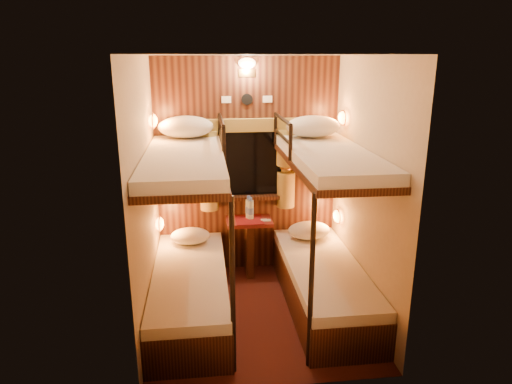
{
  "coord_description": "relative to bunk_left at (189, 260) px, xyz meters",
  "views": [
    {
      "loc": [
        -0.49,
        -3.88,
        2.39
      ],
      "look_at": [
        -0.01,
        0.15,
        1.18
      ],
      "focal_mm": 32.0,
      "sensor_mm": 36.0,
      "label": 1
    }
  ],
  "objects": [
    {
      "name": "back_fixtures",
      "position": [
        0.65,
        0.93,
        1.69
      ],
      "size": [
        0.54,
        0.09,
        0.48
      ],
      "color": "black",
      "rests_on": "back_panel"
    },
    {
      "name": "reading_lamps",
      "position": [
        0.65,
        0.63,
        0.68
      ],
      "size": [
        2.0,
        0.2,
        1.25
      ],
      "color": "orange",
      "rests_on": "wall_left"
    },
    {
      "name": "wall_front",
      "position": [
        0.65,
        -1.12,
        0.64
      ],
      "size": [
        2.4,
        0.0,
        2.4
      ],
      "primitive_type": "plane",
      "rotation": [
        -1.57,
        0.0,
        0.0
      ],
      "color": "#C6B293",
      "rests_on": "floor"
    },
    {
      "name": "bottle_right",
      "position": [
        0.65,
        0.84,
        0.2
      ],
      "size": [
        0.07,
        0.07,
        0.26
      ],
      "rotation": [
        0.0,
        0.0,
        -0.09
      ],
      "color": "#99BFE5",
      "rests_on": "table"
    },
    {
      "name": "bottle_left",
      "position": [
        0.67,
        0.81,
        0.2
      ],
      "size": [
        0.07,
        0.07,
        0.25
      ],
      "rotation": [
        0.0,
        0.0,
        0.08
      ],
      "color": "#99BFE5",
      "rests_on": "table"
    },
    {
      "name": "pillow_upper_left",
      "position": [
        -0.0,
        0.75,
        1.14
      ],
      "size": [
        0.56,
        0.4,
        0.22
      ],
      "primitive_type": "ellipsoid",
      "color": "white",
      "rests_on": "bunk_left"
    },
    {
      "name": "floor",
      "position": [
        0.65,
        -0.07,
        -0.56
      ],
      "size": [
        2.1,
        2.1,
        0.0
      ],
      "primitive_type": "plane",
      "color": "#3C1010",
      "rests_on": "ground"
    },
    {
      "name": "sachet_b",
      "position": [
        0.81,
        0.75,
        0.09
      ],
      "size": [
        0.07,
        0.05,
        0.01
      ],
      "primitive_type": "cube",
      "rotation": [
        0.0,
        0.0,
        0.0
      ],
      "color": "silver",
      "rests_on": "table"
    },
    {
      "name": "wall_right",
      "position": [
        1.65,
        -0.07,
        0.64
      ],
      "size": [
        0.0,
        2.4,
        2.4
      ],
      "primitive_type": "plane",
      "rotation": [
        1.57,
        0.0,
        -1.57
      ],
      "color": "#C6B293",
      "rests_on": "floor"
    },
    {
      "name": "ceiling",
      "position": [
        0.65,
        -0.07,
        1.84
      ],
      "size": [
        2.1,
        2.1,
        0.0
      ],
      "primitive_type": "plane",
      "rotation": [
        3.14,
        0.0,
        0.0
      ],
      "color": "silver",
      "rests_on": "wall_back"
    },
    {
      "name": "window",
      "position": [
        0.65,
        0.94,
        0.62
      ],
      "size": [
        1.0,
        0.12,
        0.79
      ],
      "color": "black",
      "rests_on": "back_panel"
    },
    {
      "name": "bunk_right",
      "position": [
        1.3,
        0.0,
        0.0
      ],
      "size": [
        0.72,
        1.9,
        1.82
      ],
      "color": "black",
      "rests_on": "floor"
    },
    {
      "name": "pillow_upper_right",
      "position": [
        1.3,
        0.63,
        1.14
      ],
      "size": [
        0.56,
        0.4,
        0.22
      ],
      "primitive_type": "ellipsoid",
      "color": "white",
      "rests_on": "bunk_right"
    },
    {
      "name": "sachet_a",
      "position": [
        0.84,
        0.73,
        0.09
      ],
      "size": [
        0.09,
        0.07,
        0.01
      ],
      "primitive_type": "cube",
      "rotation": [
        0.0,
        0.0,
        -0.06
      ],
      "color": "silver",
      "rests_on": "table"
    },
    {
      "name": "back_panel",
      "position": [
        0.65,
        0.97,
        0.64
      ],
      "size": [
        2.0,
        0.03,
        2.4
      ],
      "primitive_type": "cube",
      "color": "black",
      "rests_on": "floor"
    },
    {
      "name": "bunk_left",
      "position": [
        0.0,
        0.0,
        0.0
      ],
      "size": [
        0.72,
        1.9,
        1.82
      ],
      "color": "black",
      "rests_on": "floor"
    },
    {
      "name": "pillow_lower_right",
      "position": [
        1.3,
        0.64,
        -0.01
      ],
      "size": [
        0.47,
        0.33,
        0.18
      ],
      "primitive_type": "ellipsoid",
      "color": "white",
      "rests_on": "bunk_right"
    },
    {
      "name": "wall_left",
      "position": [
        -0.35,
        -0.07,
        0.64
      ],
      "size": [
        0.0,
        2.4,
        2.4
      ],
      "primitive_type": "plane",
      "rotation": [
        1.57,
        0.0,
        1.57
      ],
      "color": "#C6B293",
      "rests_on": "floor"
    },
    {
      "name": "pillow_lower_left",
      "position": [
        -0.0,
        0.65,
        -0.02
      ],
      "size": [
        0.42,
        0.3,
        0.17
      ],
      "primitive_type": "ellipsoid",
      "color": "white",
      "rests_on": "bunk_left"
    },
    {
      "name": "curtains",
      "position": [
        0.65,
        0.9,
        0.71
      ],
      "size": [
        1.1,
        0.22,
        1.0
      ],
      "color": "olive",
      "rests_on": "back_panel"
    },
    {
      "name": "table",
      "position": [
        0.65,
        0.78,
        -0.14
      ],
      "size": [
        0.5,
        0.34,
        0.66
      ],
      "color": "maroon",
      "rests_on": "floor"
    },
    {
      "name": "wall_back",
      "position": [
        0.65,
        0.98,
        0.64
      ],
      "size": [
        2.4,
        0.0,
        2.4
      ],
      "primitive_type": "plane",
      "rotation": [
        1.57,
        0.0,
        0.0
      ],
      "color": "#C6B293",
      "rests_on": "floor"
    }
  ]
}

